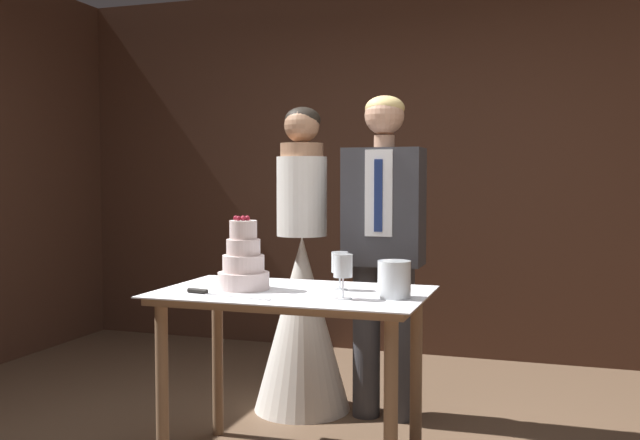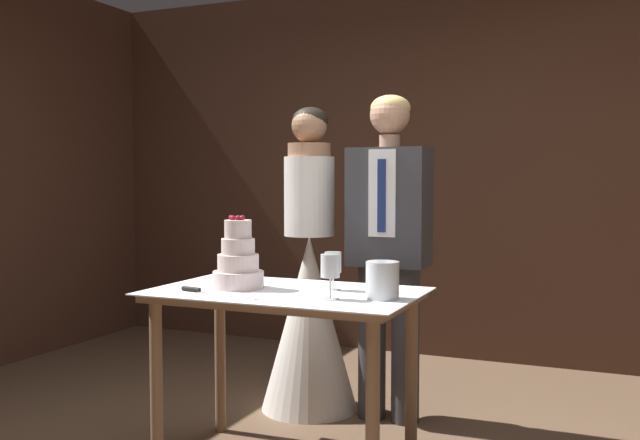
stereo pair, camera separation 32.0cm
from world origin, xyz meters
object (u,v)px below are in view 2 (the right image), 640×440
object	(u,v)px
cake_knife	(204,291)
groom	(389,238)
bride	(309,300)
wine_glass_middle	(333,264)
wine_glass_near	(330,268)
hurricane_candle	(382,281)
cake_table	(286,316)
tiered_cake	(238,262)

from	to	relation	value
cake_knife	groom	bearing A→B (deg)	72.85
bride	wine_glass_middle	bearing A→B (deg)	-58.23
wine_glass_near	hurricane_candle	size ratio (longest dim) A/B	1.20
wine_glass_middle	groom	xyz separation A→B (m)	(0.04, 0.68, 0.07)
cake_table	hurricane_candle	world-z (taller)	hurricane_candle
wine_glass_near	bride	size ratio (longest dim) A/B	0.11
wine_glass_middle	bride	distance (m)	0.85
cake_knife	wine_glass_middle	distance (m)	0.58
tiered_cake	bride	world-z (taller)	bride
tiered_cake	bride	size ratio (longest dim) A/B	0.20
tiered_cake	hurricane_candle	size ratio (longest dim) A/B	2.13
bride	groom	xyz separation A→B (m)	(0.47, -0.00, 0.36)
bride	groom	world-z (taller)	groom
cake_table	tiered_cake	size ratio (longest dim) A/B	3.58
wine_glass_middle	bride	world-z (taller)	bride
hurricane_candle	groom	distance (m)	0.85
tiered_cake	wine_glass_middle	world-z (taller)	tiered_cake
cake_table	hurricane_candle	xyz separation A→B (m)	(0.47, -0.04, 0.19)
cake_knife	hurricane_candle	distance (m)	0.78
cake_table	cake_knife	world-z (taller)	cake_knife
tiered_cake	cake_knife	xyz separation A→B (m)	(-0.06, -0.18, -0.11)
tiered_cake	wine_glass_middle	size ratio (longest dim) A/B	1.94
cake_table	bride	bearing A→B (deg)	106.65
cake_table	tiered_cake	xyz separation A→B (m)	(-0.23, -0.02, 0.23)
cake_table	tiered_cake	bearing A→B (deg)	-175.19
cake_knife	cake_table	bearing A→B (deg)	45.80
cake_table	hurricane_candle	bearing A→B (deg)	-4.37
tiered_cake	hurricane_candle	world-z (taller)	tiered_cake
tiered_cake	groom	bearing A→B (deg)	59.89
cake_table	cake_knife	xyz separation A→B (m)	(-0.29, -0.20, 0.12)
bride	groom	distance (m)	0.59
wine_glass_near	groom	xyz separation A→B (m)	(-0.04, 0.91, 0.05)
wine_glass_near	groom	distance (m)	0.91
cake_table	wine_glass_near	size ratio (longest dim) A/B	6.37
hurricane_candle	groom	xyz separation A→B (m)	(-0.23, 0.81, 0.11)
cake_table	tiered_cake	world-z (taller)	tiered_cake
cake_table	cake_knife	size ratio (longest dim) A/B	2.83
cake_knife	bride	bearing A→B (deg)	97.50
wine_glass_near	wine_glass_middle	world-z (taller)	wine_glass_near
tiered_cake	bride	xyz separation A→B (m)	(-0.00, 0.80, -0.30)
wine_glass_middle	hurricane_candle	distance (m)	0.31
tiered_cake	wine_glass_near	distance (m)	0.51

